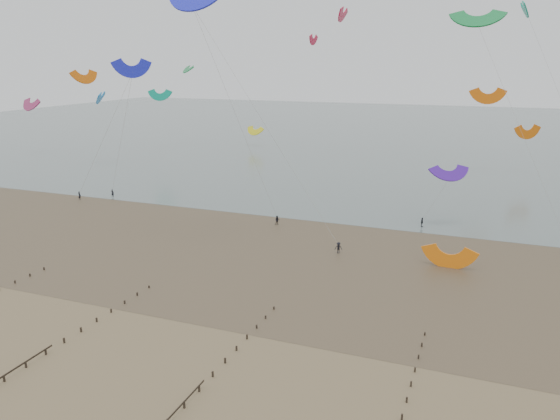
% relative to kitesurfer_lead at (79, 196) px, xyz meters
% --- Properties ---
extents(ground, '(500.00, 500.00, 0.00)m').
position_rel_kitesurfer_lead_xyz_m(ground, '(56.08, -47.44, -0.92)').
color(ground, brown).
rests_on(ground, ground).
extents(sea_and_shore, '(500.00, 665.00, 0.03)m').
position_rel_kitesurfer_lead_xyz_m(sea_and_shore, '(52.00, -13.04, -0.92)').
color(sea_and_shore, '#475654').
rests_on(sea_and_shore, ground).
extents(kitesurfer_lead, '(0.72, 0.51, 1.85)m').
position_rel_kitesurfer_lead_xyz_m(kitesurfer_lead, '(0.00, 0.00, 0.00)').
color(kitesurfer_lead, black).
rests_on(kitesurfer_lead, ground).
extents(kitesurfers, '(136.45, 26.97, 1.85)m').
position_rel_kitesurfer_lead_xyz_m(kitesurfers, '(79.91, -0.10, -0.06)').
color(kitesurfers, black).
rests_on(kitesurfers, ground).
extents(grounded_kite, '(7.00, 5.60, 3.70)m').
position_rel_kitesurfer_lead_xyz_m(grounded_kite, '(78.76, -13.19, -0.92)').
color(grounded_kite, orange).
rests_on(grounded_kite, ground).
extents(kites_airborne, '(245.67, 124.34, 43.68)m').
position_rel_kitesurfer_lead_xyz_m(kites_airborne, '(50.60, 47.14, 21.09)').
color(kites_airborne, '#059472').
rests_on(kites_airborne, ground).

